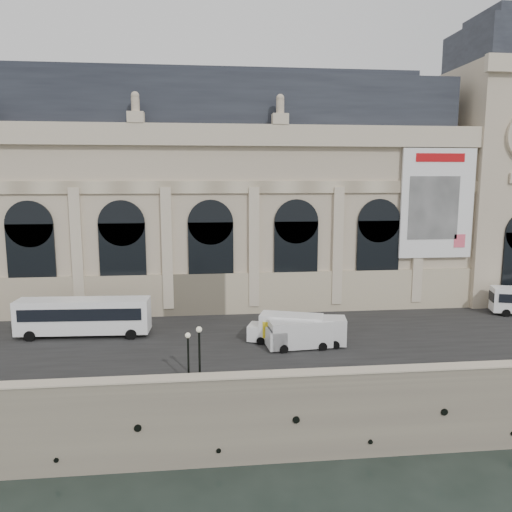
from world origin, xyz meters
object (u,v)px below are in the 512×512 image
at_px(bus_left, 84,316).
at_px(van_b, 296,334).
at_px(van_c, 310,331).
at_px(box_truck, 287,329).
at_px(lamp_right, 188,359).
at_px(lamp_left, 199,355).

distance_m(bus_left, van_b, 21.70).
bearing_deg(van_b, van_c, 29.29).
xyz_separation_m(bus_left, box_truck, (20.24, -4.28, -0.73)).
bearing_deg(van_b, lamp_right, -144.03).
bearing_deg(lamp_left, box_truck, 45.69).
xyz_separation_m(bus_left, lamp_left, (11.78, -12.96, 0.10)).
distance_m(box_truck, lamp_left, 12.15).
distance_m(bus_left, lamp_right, 17.07).
bearing_deg(lamp_right, box_truck, 43.46).
distance_m(van_b, box_truck, 1.74).
relative_size(lamp_left, lamp_right, 1.10).
relative_size(box_truck, lamp_right, 1.80).
bearing_deg(lamp_right, van_c, 35.14).
bearing_deg(lamp_left, van_b, 37.82).
bearing_deg(van_c, lamp_left, -143.30).
height_order(bus_left, box_truck, bus_left).
xyz_separation_m(bus_left, van_b, (20.87, -5.90, -0.81)).
xyz_separation_m(van_c, lamp_right, (-11.49, -8.09, 0.68)).
xyz_separation_m(van_b, van_c, (1.53, 0.86, 0.03)).
height_order(box_truck, lamp_left, lamp_left).
bearing_deg(bus_left, lamp_right, -50.30).
distance_m(van_c, lamp_right, 14.06).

